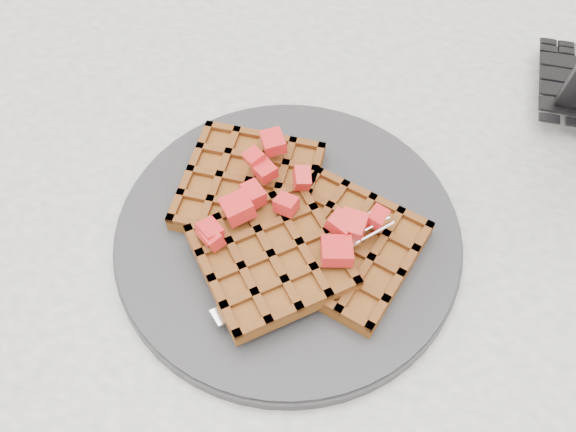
% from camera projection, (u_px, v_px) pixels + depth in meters
% --- Properties ---
extents(table, '(1.20, 0.80, 0.75)m').
position_uv_depth(table, '(346.00, 284.00, 0.69)').
color(table, beige).
rests_on(table, ground).
extents(plate, '(0.31, 0.31, 0.02)m').
position_uv_depth(plate, '(288.00, 236.00, 0.58)').
color(plate, '#252528').
rests_on(plate, table).
extents(waffles, '(0.23, 0.21, 0.03)m').
position_uv_depth(waffles, '(287.00, 228.00, 0.56)').
color(waffles, brown).
rests_on(waffles, plate).
extents(strawberry_pile, '(0.15, 0.15, 0.02)m').
position_uv_depth(strawberry_pile, '(288.00, 207.00, 0.54)').
color(strawberry_pile, '#AA080E').
rests_on(strawberry_pile, waffles).
extents(fork, '(0.14, 0.15, 0.02)m').
position_uv_depth(fork, '(316.00, 266.00, 0.54)').
color(fork, silver).
rests_on(fork, plate).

